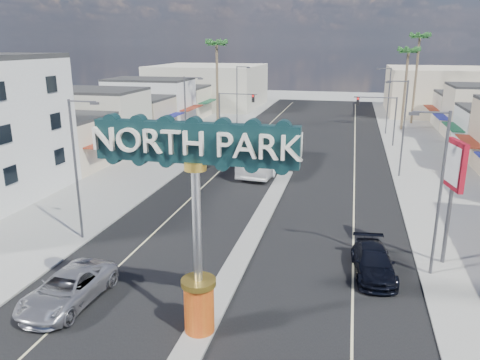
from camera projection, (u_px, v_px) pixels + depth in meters
The scene contains 25 objects.
ground at pixel (288, 170), 46.62m from camera, with size 160.00×160.00×0.00m, color gray.
road at pixel (288, 170), 46.62m from camera, with size 20.00×120.00×0.01m, color black.
median_island at pixel (255, 229), 31.67m from camera, with size 1.30×30.00×0.16m, color gray.
sidewalk_left at pixel (157, 162), 49.73m from camera, with size 8.00×120.00×0.12m, color gray.
sidewalk_right at pixel (437, 179), 43.48m from camera, with size 8.00×120.00×0.12m, color gray.
storefront_row_left at pixel (125, 114), 63.25m from camera, with size 12.00×42.00×6.00m, color beige.
backdrop_far_left at pixel (209, 86), 92.38m from camera, with size 20.00×20.00×8.00m, color #B7B29E.
backdrop_far_right at pixel (447, 91), 82.57m from camera, with size 20.00×20.00×8.00m, color beige.
gateway_sign at pixel (196, 206), 18.80m from camera, with size 8.20×1.50×9.15m.
traffic_signal_left at pixel (233, 107), 60.52m from camera, with size 5.09×0.45×6.00m.
traffic_signal_right at pixel (380, 111), 56.42m from camera, with size 5.09×0.45×6.00m.
streetlight_l_near at pixel (78, 163), 28.86m from camera, with size 2.03×0.22×9.00m.
streetlight_l_mid at pixel (187, 116), 47.52m from camera, with size 2.03×0.22×9.00m.
streetlight_l_far at pixel (238, 94), 68.04m from camera, with size 2.03×0.22×9.00m.
streetlight_r_near at pixel (438, 187), 24.20m from camera, with size 2.03×0.22×9.00m.
streetlight_r_mid at pixel (402, 124), 42.86m from camera, with size 2.03×0.22×9.00m.
streetlight_r_far at pixel (387, 98), 63.39m from camera, with size 2.03×0.22×9.00m.
palm_left_far at pixel (217, 48), 64.93m from camera, with size 2.60×2.60×13.10m.
palm_right_mid at pixel (408, 55), 64.98m from camera, with size 2.60×2.60×12.10m.
palm_right_far at pixel (419, 41), 69.63m from camera, with size 2.60×2.60×14.10m.
suv_left at pixel (68, 289), 22.62m from camera, with size 2.62×5.67×1.58m, color #B9B8BE.
suv_right at pixel (373, 262), 25.48m from camera, with size 2.06×5.07×1.47m, color black.
car_parked_left at pixel (206, 157), 48.79m from camera, with size 1.67×4.14×1.41m, color #5D5C61.
city_bus at pixel (269, 151), 47.00m from camera, with size 2.93×12.54×3.49m, color white.
bank_pylon_sign at pixel (454, 172), 25.35m from camera, with size 0.72×2.23×7.11m.
Camera 1 is at (5.84, -14.87, 12.24)m, focal length 35.00 mm.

